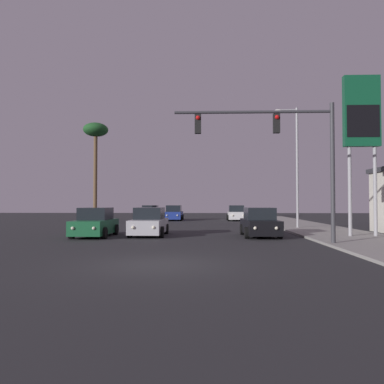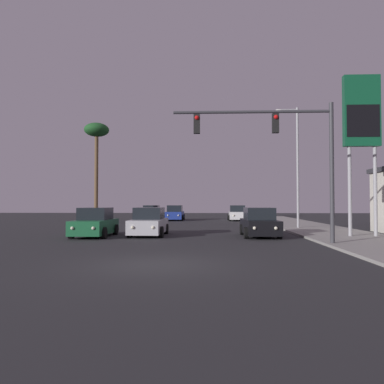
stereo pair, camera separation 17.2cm
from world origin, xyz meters
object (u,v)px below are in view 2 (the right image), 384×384
car_black (259,223)px  gas_station_sign (362,120)px  car_green (95,223)px  street_lamp (296,161)px  car_grey (151,214)px  car_white (237,214)px  car_silver (149,223)px  car_blue (175,214)px  palm_tree_mid (97,136)px  traffic_light_mast (285,143)px

car_black → gas_station_sign: size_ratio=0.48×
gas_station_sign → car_green: bearing=178.5°
car_black → gas_station_sign: (5.61, -0.79, 5.86)m
car_black → street_lamp: bearing=-121.5°
car_grey → gas_station_sign: bearing=125.4°
car_white → car_grey: (-9.53, -0.29, 0.00)m
car_silver → street_lamp: 12.51m
car_grey → car_blue: size_ratio=1.00×
car_silver → car_green: bearing=14.8°
car_grey → car_white: bearing=-179.4°
car_grey → car_blue: bearing=-171.9°
car_grey → car_blue: (2.59, 0.42, 0.00)m
car_silver → palm_tree_mid: size_ratio=0.44×
car_silver → car_blue: bearing=-88.2°
street_lamp → gas_station_sign: (2.01, -7.03, 1.50)m
car_white → palm_tree_mid: (-14.11, -5.67, 7.72)m
car_white → car_grey: size_ratio=1.00×
car_silver → car_grey: same height
car_blue → street_lamp: bearing=127.7°
traffic_light_mast → car_silver: bearing=145.8°
car_grey → street_lamp: (12.85, -13.04, 4.36)m
car_black → gas_station_sign: bearing=170.4°
car_blue → palm_tree_mid: size_ratio=0.44×
car_white → car_black: same height
gas_station_sign → car_black: bearing=172.0°
street_lamp → car_blue: bearing=127.3°
car_white → car_silver: (-6.82, -19.23, 0.00)m
car_white → car_blue: bearing=0.8°
car_blue → traffic_light_mast: 25.57m
car_green → car_blue: bearing=-97.9°
car_white → street_lamp: size_ratio=0.48×
traffic_light_mast → palm_tree_mid: size_ratio=0.76×
car_white → car_blue: (-6.95, 0.13, 0.00)m
traffic_light_mast → car_black: bearing=97.4°
car_green → gas_station_sign: size_ratio=0.48×
gas_station_sign → palm_tree_mid: palm_tree_mid is taller
car_green → car_silver: same height
car_green → car_grey: 19.67m
car_silver → traffic_light_mast: traffic_light_mast is taller
car_green → car_grey: size_ratio=1.00×
car_black → palm_tree_mid: palm_tree_mid is taller
car_green → traffic_light_mast: traffic_light_mast is taller
car_white → car_grey: 9.54m
car_green → street_lamp: street_lamp is taller
car_white → palm_tree_mid: 17.06m
car_white → gas_station_sign: bearing=106.5°
car_green → car_grey: same height
car_silver → palm_tree_mid: (-7.29, 13.56, 7.72)m
car_blue → gas_station_sign: size_ratio=0.48×
car_grey → car_black: bearing=114.5°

